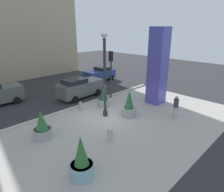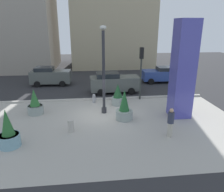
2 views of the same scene
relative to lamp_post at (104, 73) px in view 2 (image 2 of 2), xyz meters
The scene contains 16 objects.
ground_plane 4.77m from the lamp_post, 93.09° to the left, with size 60.00×60.00×0.00m, color #2D2D30.
plaza_pavement 3.72m from the lamp_post, 95.14° to the right, with size 18.00×10.00×0.02m, color #ADA89E.
curb_strip 4.06m from the lamp_post, 94.04° to the left, with size 18.00×0.24×0.16m, color #B7B2A8.
lamp_post is the anchor object (origin of this frame).
art_pillar_blue 5.28m from the lamp_post, 12.01° to the right, with size 1.31×1.31×6.47m, color #4C4CAD.
potted_plant_near_right 2.82m from the lamp_post, 45.69° to the right, with size 1.15×1.15×2.07m.
potted_plant_curbside 6.96m from the lamp_post, 142.44° to the right, with size 1.09×1.09×2.10m.
potted_plant_near_left 2.92m from the lamp_post, 51.08° to the left, with size 0.98×0.98×1.75m.
potted_plant_mid_plaza 5.39m from the lamp_post, behind, with size 1.10×1.10×1.84m.
fire_hydrant 3.46m from the lamp_post, 106.44° to the left, with size 0.36×0.26×0.75m.
concrete_bollard 4.34m from the lamp_post, 128.69° to the right, with size 0.36×0.36×0.75m, color #B2ADA3.
traffic_light_corner 4.22m from the lamp_post, 39.11° to the left, with size 0.28×0.42×4.38m.
car_passing_lane 10.92m from the lamp_post, 50.02° to the left, with size 3.88×2.11×1.70m.
car_curb_west 5.42m from the lamp_post, 75.10° to the left, with size 4.58×2.14×1.92m.
car_far_lane 9.90m from the lamp_post, 121.30° to the left, with size 4.14×2.05×1.92m.
pedestrian_by_curb 5.59m from the lamp_post, 48.73° to the right, with size 0.51×0.51×1.71m.
Camera 2 is at (-0.84, -14.28, 6.08)m, focal length 34.68 mm.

